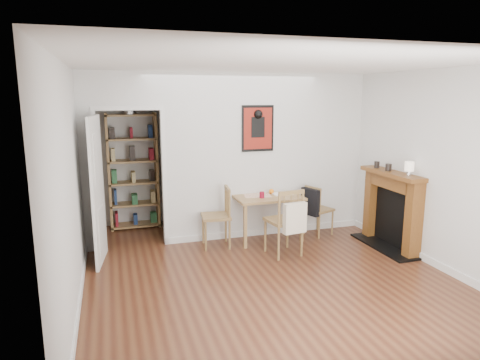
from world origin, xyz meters
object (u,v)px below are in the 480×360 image
object	(u,v)px
chair_left	(216,217)
notebook	(282,194)
ceramic_jar_b	(377,165)
ceramic_jar_a	(388,167)
dining_table	(268,201)
fireplace	(392,207)
chair_right	(318,209)
chair_front	(284,221)
orange_fruit	(271,191)
mantel_lamp	(409,167)
bookshelf	(133,172)
red_glass	(262,195)

from	to	relation	value
chair_left	notebook	xyz separation A→B (m)	(1.12, 0.13, 0.26)
notebook	ceramic_jar_b	distance (m)	1.53
chair_left	ceramic_jar_a	size ratio (longest dim) A/B	8.56
dining_table	fireplace	distance (m)	1.86
ceramic_jar_a	ceramic_jar_b	distance (m)	0.28
ceramic_jar_a	chair_right	bearing A→B (deg)	132.91
chair_front	orange_fruit	size ratio (longest dim) A/B	12.44
fireplace	ceramic_jar_a	xyz separation A→B (m)	(-0.06, 0.07, 0.60)
mantel_lamp	ceramic_jar_b	distance (m)	0.72
chair_left	bookshelf	distance (m)	1.83
red_glass	ceramic_jar_a	world-z (taller)	ceramic_jar_a
dining_table	ceramic_jar_a	xyz separation A→B (m)	(1.60, -0.78, 0.59)
bookshelf	mantel_lamp	bearing A→B (deg)	-35.20
chair_left	chair_right	world-z (taller)	chair_left
notebook	bookshelf	bearing A→B (deg)	150.94
chair_right	orange_fruit	world-z (taller)	chair_right
chair_front	fireplace	bearing A→B (deg)	-6.00
red_glass	ceramic_jar_a	xyz separation A→B (m)	(1.73, -0.70, 0.46)
dining_table	chair_left	distance (m)	0.88
chair_front	chair_left	bearing A→B (deg)	144.57
chair_left	ceramic_jar_b	world-z (taller)	ceramic_jar_b
red_glass	notebook	world-z (taller)	red_glass
red_glass	mantel_lamp	size ratio (longest dim) A/B	0.48
dining_table	bookshelf	bearing A→B (deg)	146.57
chair_left	chair_right	xyz separation A→B (m)	(1.74, 0.06, -0.03)
dining_table	ceramic_jar_a	distance (m)	1.87
chair_left	chair_right	bearing A→B (deg)	2.01
mantel_lamp	ceramic_jar_b	size ratio (longest dim) A/B	1.98
chair_right	ceramic_jar_a	xyz separation A→B (m)	(0.72, -0.78, 0.79)
bookshelf	red_glass	bearing A→B (deg)	-37.00
chair_front	bookshelf	xyz separation A→B (m)	(-1.96, 1.97, 0.48)
notebook	mantel_lamp	world-z (taller)	mantel_lamp
notebook	chair_left	bearing A→B (deg)	-173.41
orange_fruit	red_glass	bearing A→B (deg)	-137.84
orange_fruit	chair_right	bearing A→B (deg)	-10.72
chair_front	red_glass	xyz separation A→B (m)	(-0.13, 0.59, 0.26)
chair_left	mantel_lamp	xyz separation A→B (m)	(2.47, -1.16, 0.82)
dining_table	bookshelf	distance (m)	2.39
notebook	chair_right	bearing A→B (deg)	-6.35
chair_front	dining_table	bearing A→B (deg)	89.26
chair_left	bookshelf	world-z (taller)	bookshelf
orange_fruit	dining_table	bearing A→B (deg)	-128.25
chair_front	orange_fruit	bearing A→B (deg)	81.77
ceramic_jar_b	notebook	bearing A→B (deg)	156.79
ceramic_jar_b	ceramic_jar_a	bearing A→B (deg)	-88.03
chair_front	mantel_lamp	xyz separation A→B (m)	(1.62, -0.55, 0.79)
orange_fruit	ceramic_jar_a	bearing A→B (deg)	-31.78
red_glass	mantel_lamp	xyz separation A→B (m)	(1.74, -1.14, 0.53)
chair_left	ceramic_jar_a	distance (m)	2.67
orange_fruit	mantel_lamp	world-z (taller)	mantel_lamp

